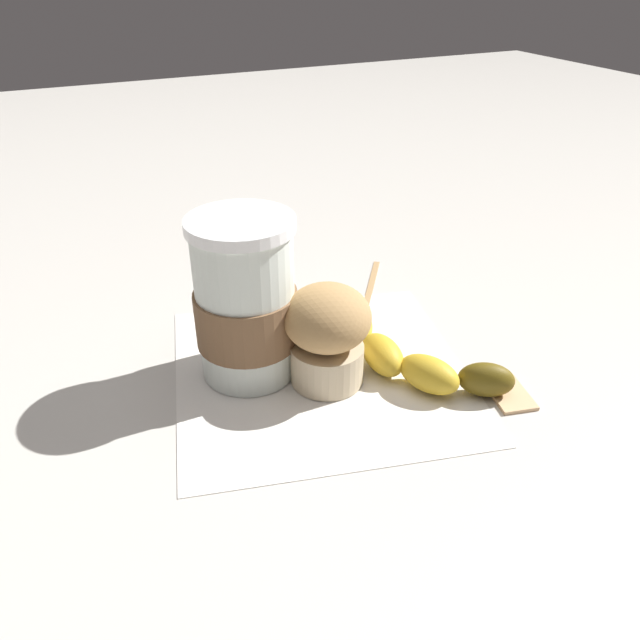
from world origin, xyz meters
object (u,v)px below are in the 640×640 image
at_px(muffin, 326,333).
at_px(sugar_packet, 509,392).
at_px(coffee_cup, 246,303).
at_px(banana, 411,359).

bearing_deg(muffin, sugar_packet, -32.67).
distance_m(coffee_cup, muffin, 0.07).
relative_size(muffin, banana, 0.55).
relative_size(coffee_cup, banana, 0.87).
bearing_deg(sugar_packet, banana, 135.00).
bearing_deg(coffee_cup, sugar_packet, -34.27).
distance_m(muffin, sugar_packet, 0.17).
height_order(muffin, sugar_packet, muffin).
relative_size(coffee_cup, sugar_packet, 2.99).
relative_size(muffin, sugar_packet, 1.88).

